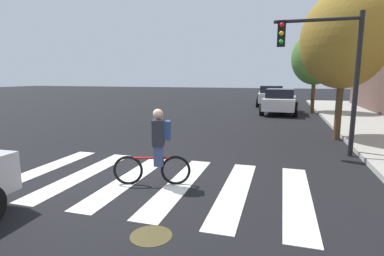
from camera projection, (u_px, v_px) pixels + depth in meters
The scene contains 9 objects.
ground_plane at pixel (134, 180), 7.02m from camera, with size 120.00×120.00×0.00m, color black.
crosswalk_stripes at pixel (154, 182), 6.88m from camera, with size 6.74×3.78×0.01m.
manhole_cover at pixel (151, 235), 4.55m from camera, with size 0.64×0.64×0.01m, color #473D1E.
sedan_mid at pixel (280, 101), 19.49m from camera, with size 2.37×4.73×1.61m.
sedan_far at pixel (271, 95), 24.87m from camera, with size 2.45×4.87×1.65m.
cyclist at pixel (157, 148), 6.56m from camera, with size 1.66×0.54×1.69m.
traffic_light_near at pixel (327, 60), 8.88m from camera, with size 2.47×0.28×4.20m.
street_tree_near at pixel (344, 40), 10.89m from camera, with size 3.06×3.06×5.44m.
street_tree_mid at pixel (315, 58), 19.24m from camera, with size 2.95×2.95×5.25m.
Camera 1 is at (3.21, -6.06, 2.36)m, focal length 28.26 mm.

